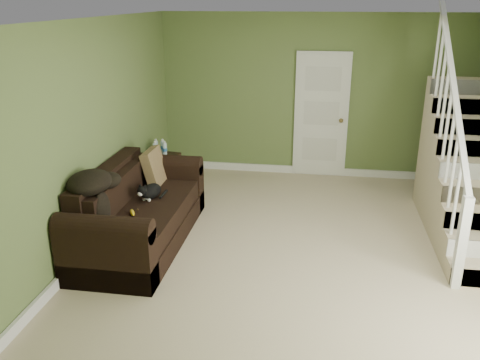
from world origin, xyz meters
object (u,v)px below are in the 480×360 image
(side_table, at_px, (162,172))
(cat, at_px, (150,192))
(sofa, at_px, (137,215))
(banana, at_px, (132,213))

(side_table, xyz_separation_m, cat, (0.37, -1.59, 0.30))
(sofa, bearing_deg, banana, -77.04)
(sofa, height_order, cat, sofa)
(side_table, height_order, banana, side_table)
(side_table, bearing_deg, banana, -81.42)
(sofa, bearing_deg, side_table, 97.76)
(side_table, bearing_deg, cat, -77.03)
(side_table, relative_size, banana, 4.69)
(cat, relative_size, banana, 3.03)
(cat, bearing_deg, banana, -79.69)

